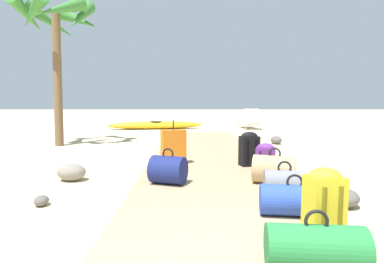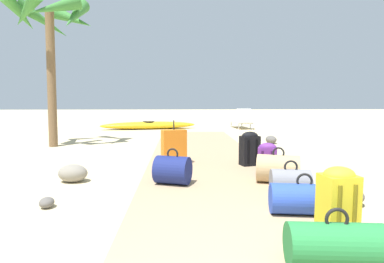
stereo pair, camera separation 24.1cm
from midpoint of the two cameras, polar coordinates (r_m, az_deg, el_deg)
ground_plane at (r=5.53m, az=1.74°, el=-7.25°), size 60.00×60.00×0.00m
boardwalk at (r=6.50m, az=1.12°, el=-4.92°), size 2.09×9.94×0.08m
duffel_bag_tan at (r=4.72m, az=13.19°, el=-6.28°), size 0.66×0.55×0.50m
backpack_yellow at (r=3.02m, az=21.77°, el=-11.01°), size 0.31×0.28×0.61m
backpack_purple at (r=5.21m, az=11.58°, el=-4.43°), size 0.33×0.27×0.48m
duffel_bag_navy at (r=4.55m, az=-4.87°, el=-6.61°), size 0.55×0.51×0.49m
backpack_black at (r=5.82m, az=8.75°, el=-2.76°), size 0.36×0.30×0.59m
duffel_bag_grey at (r=4.13m, az=14.98°, el=-8.50°), size 0.50×0.38×0.44m
suitcase_orange at (r=5.87m, az=-4.31°, el=-2.67°), size 0.46×0.32×0.78m
duffel_bag_blue at (r=3.55m, az=16.85°, el=-11.05°), size 0.70×0.39×0.42m
duffel_bag_green at (r=2.57m, az=20.95°, el=-17.84°), size 0.69×0.37×0.42m
palm_tree_far_left at (r=9.53m, az=-24.01°, el=16.63°), size 2.20×2.19×3.83m
lounge_chair at (r=13.68m, az=8.04°, el=1.91°), size 0.77×1.57×0.82m
kayak at (r=13.39m, az=-7.99°, el=1.06°), size 3.86×1.41×0.31m
rock_right_near at (r=4.30m, az=23.58°, el=-10.06°), size 0.53×0.53×0.22m
rock_left_near at (r=5.32m, az=-21.07°, el=-6.73°), size 0.47×0.39×0.26m
rock_left_far at (r=4.25m, az=-25.26°, el=-11.01°), size 0.19×0.22×0.12m
rock_right_mid at (r=9.31m, az=12.74°, el=-1.37°), size 0.33×0.42×0.22m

